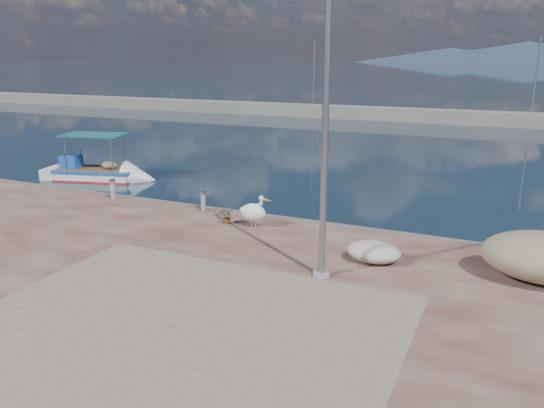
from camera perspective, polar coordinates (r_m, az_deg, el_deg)
The scene contains 12 objects.
ground at distance 14.40m, azimuth -6.39°, elevation -8.70°, with size 1400.00×1400.00×0.00m, color #162635.
quay at distance 10.30m, azimuth -24.84°, elevation -19.27°, with size 44.00×22.00×0.50m, color #4A2220.
quay_patch at distance 11.44m, azimuth -9.95°, elevation -12.81°, with size 9.00×7.00×0.01m, color gray.
breakwater at distance 51.93m, azimuth 17.12°, elevation 9.03°, with size 120.00×2.20×7.50m.
mountains at distance 661.21m, azimuth 25.28°, elevation 14.44°, with size 370.00×280.00×22.00m.
boat_left at distance 27.87m, azimuth -18.34°, elevation 2.98°, with size 5.74×3.12×2.63m.
pelican at distance 17.24m, azimuth -1.97°, elevation -0.86°, with size 1.14×0.56×1.11m.
lamp_post at distance 12.78m, azimuth 5.73°, elevation 6.05°, with size 0.44×0.96×7.00m.
bollard_near at distance 19.35m, azimuth -7.42°, elevation 0.41°, with size 0.23×0.23×0.70m.
bollard_far at distance 21.64m, azimuth -16.78°, elevation 1.61°, with size 0.26×0.26×0.78m.
potted_plant at distance 17.74m, azimuth -4.83°, elevation -1.43°, with size 0.41×0.35×0.45m, color #33722D.
net_pile_d at distance 14.72m, azimuth 10.91°, elevation -5.09°, with size 1.46×1.10×0.55m, color beige.
Camera 1 is at (6.88, -11.20, 5.89)m, focal length 35.00 mm.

